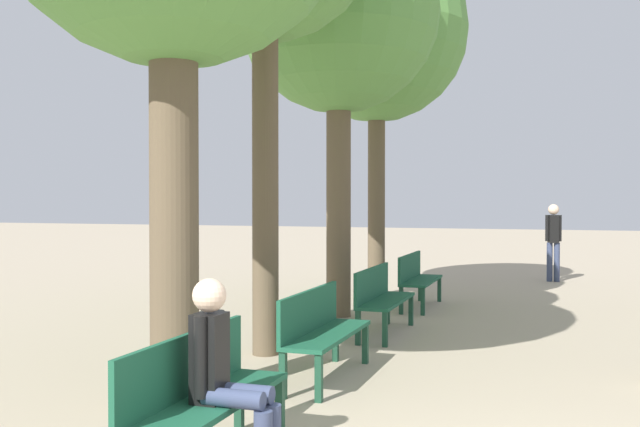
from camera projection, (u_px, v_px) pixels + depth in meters
The scene contains 8 objects.
bench_row_0 at pixel (200, 389), 4.63m from camera, with size 0.42×1.62×0.86m.
bench_row_1 at pixel (320, 326), 6.93m from camera, with size 0.42×1.62×0.86m.
bench_row_2 at pixel (380, 295), 9.23m from camera, with size 0.42×1.62×0.86m.
bench_row_3 at pixel (416, 276), 11.53m from camera, with size 0.42×1.62×0.86m.
tree_row_2 at pixel (339, 15), 10.58m from camera, with size 3.01×3.01×6.05m.
tree_row_3 at pixel (377, 33), 12.75m from camera, with size 3.25×3.25×6.40m.
person_seated at pixel (226, 370), 4.49m from camera, with size 0.57×0.32×1.25m.
pedestrian_mid at pixel (553, 237), 15.15m from camera, with size 0.33×0.27×1.65m.
Camera 1 is at (0.25, -3.37, 1.75)m, focal length 40.00 mm.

